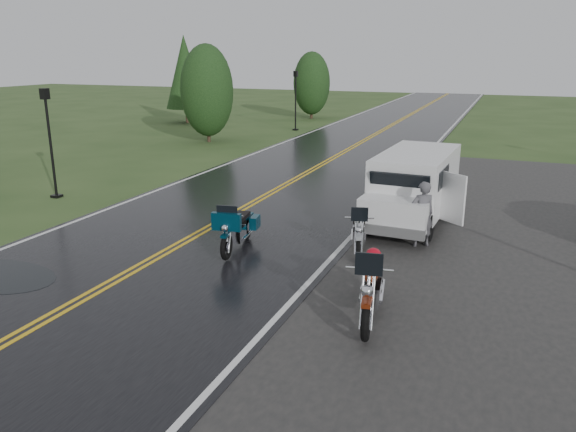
% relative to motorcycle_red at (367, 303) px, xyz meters
% --- Properties ---
extents(ground, '(120.00, 120.00, 0.00)m').
position_rel_motorcycle_red_xyz_m(ground, '(-5.50, 1.32, -0.73)').
color(ground, '#2D471E').
rests_on(ground, ground).
extents(road, '(8.00, 100.00, 0.04)m').
position_rel_motorcycle_red_xyz_m(road, '(-5.50, 11.32, -0.71)').
color(road, black).
rests_on(road, ground).
extents(motorcycle_red, '(1.28, 2.58, 1.46)m').
position_rel_motorcycle_red_xyz_m(motorcycle_red, '(0.00, 0.00, 0.00)').
color(motorcycle_red, '#5E1D0A').
rests_on(motorcycle_red, ground).
extents(motorcycle_teal, '(1.10, 2.23, 1.26)m').
position_rel_motorcycle_red_xyz_m(motorcycle_teal, '(-3.86, 2.47, -0.10)').
color(motorcycle_teal, '#052A3A').
rests_on(motorcycle_teal, ground).
extents(motorcycle_silver, '(1.25, 2.20, 1.23)m').
position_rel_motorcycle_red_xyz_m(motorcycle_silver, '(-1.05, 3.49, -0.11)').
color(motorcycle_silver, '#999CA0').
rests_on(motorcycle_silver, ground).
extents(van_white, '(2.14, 5.13, 1.98)m').
position_rel_motorcycle_red_xyz_m(van_white, '(-1.37, 5.73, 0.26)').
color(van_white, silver).
rests_on(van_white, ground).
extents(person_at_van, '(0.71, 0.64, 1.63)m').
position_rel_motorcycle_red_xyz_m(person_at_van, '(0.07, 5.19, 0.08)').
color(person_at_van, '#4E4C52').
rests_on(person_at_van, ground).
extents(lamp_post_near_left, '(0.31, 0.31, 3.58)m').
position_rel_motorcycle_red_xyz_m(lamp_post_near_left, '(-11.93, 5.74, 1.06)').
color(lamp_post_near_left, black).
rests_on(lamp_post_near_left, ground).
extents(lamp_post_far_left, '(0.31, 0.31, 3.61)m').
position_rel_motorcycle_red_xyz_m(lamp_post_far_left, '(-10.57, 24.35, 1.08)').
color(lamp_post_far_left, black).
rests_on(lamp_post_far_left, ground).
extents(tree_left_mid, '(2.79, 2.79, 4.36)m').
position_rel_motorcycle_red_xyz_m(tree_left_mid, '(-13.23, 18.26, 1.45)').
color(tree_left_mid, '#1E3D19').
rests_on(tree_left_mid, ground).
extents(tree_left_far, '(2.63, 2.63, 4.04)m').
position_rel_motorcycle_red_xyz_m(tree_left_far, '(-11.82, 30.84, 1.29)').
color(tree_left_far, '#1E3D19').
rests_on(tree_left_far, ground).
extents(pine_left_far, '(2.70, 2.70, 5.63)m').
position_rel_motorcycle_red_xyz_m(pine_left_far, '(-18.87, 25.28, 2.09)').
color(pine_left_far, '#1E3D19').
rests_on(pine_left_far, ground).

